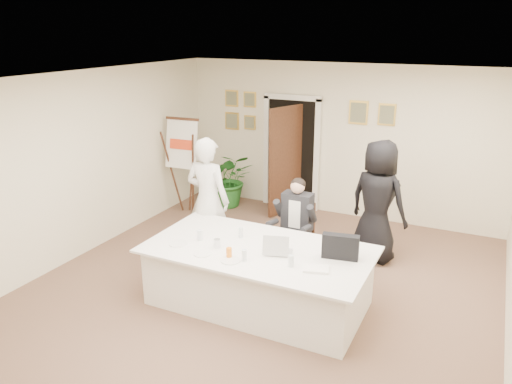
{
  "coord_description": "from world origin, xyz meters",
  "views": [
    {
      "loc": [
        2.57,
        -5.24,
        3.39
      ],
      "look_at": [
        -0.27,
        0.6,
        1.24
      ],
      "focal_mm": 35.0,
      "sensor_mm": 36.0,
      "label": 1
    }
  ],
  "objects_px": {
    "laptop": "(280,242)",
    "standing_woman": "(378,201)",
    "standing_man": "(208,200)",
    "paper_stack": "(316,269)",
    "oj_glass": "(229,253)",
    "laptop_bag": "(340,247)",
    "conference_table": "(258,276)",
    "potted_palm": "(229,179)",
    "flip_chart": "(185,171)",
    "steel_jug": "(217,243)",
    "seated_man": "(296,223)"
  },
  "relations": [
    {
      "from": "oj_glass",
      "to": "standing_man",
      "type": "bearing_deg",
      "value": 129.87
    },
    {
      "from": "seated_man",
      "to": "steel_jug",
      "type": "relative_size",
      "value": 12.47
    },
    {
      "from": "flip_chart",
      "to": "standing_man",
      "type": "xyz_separation_m",
      "value": [
        1.43,
        -1.54,
        0.12
      ]
    },
    {
      "from": "potted_palm",
      "to": "laptop",
      "type": "xyz_separation_m",
      "value": [
        2.41,
        -3.1,
        0.36
      ]
    },
    {
      "from": "oj_glass",
      "to": "steel_jug",
      "type": "bearing_deg",
      "value": 144.99
    },
    {
      "from": "potted_palm",
      "to": "oj_glass",
      "type": "height_order",
      "value": "potted_palm"
    },
    {
      "from": "standing_man",
      "to": "paper_stack",
      "type": "relative_size",
      "value": 6.61
    },
    {
      "from": "paper_stack",
      "to": "standing_man",
      "type": "bearing_deg",
      "value": 152.24
    },
    {
      "from": "conference_table",
      "to": "laptop",
      "type": "distance_m",
      "value": 0.59
    },
    {
      "from": "standing_woman",
      "to": "laptop_bag",
      "type": "distance_m",
      "value": 1.79
    },
    {
      "from": "laptop",
      "to": "steel_jug",
      "type": "distance_m",
      "value": 0.79
    },
    {
      "from": "flip_chart",
      "to": "potted_palm",
      "type": "height_order",
      "value": "flip_chart"
    },
    {
      "from": "conference_table",
      "to": "laptop_bag",
      "type": "xyz_separation_m",
      "value": [
        0.99,
        0.17,
        0.53
      ]
    },
    {
      "from": "conference_table",
      "to": "oj_glass",
      "type": "height_order",
      "value": "oj_glass"
    },
    {
      "from": "seated_man",
      "to": "standing_man",
      "type": "height_order",
      "value": "standing_man"
    },
    {
      "from": "flip_chart",
      "to": "potted_palm",
      "type": "distance_m",
      "value": 0.93
    },
    {
      "from": "flip_chart",
      "to": "oj_glass",
      "type": "bearing_deg",
      "value": -48.49
    },
    {
      "from": "potted_palm",
      "to": "standing_woman",
      "type": "bearing_deg",
      "value": -19.88
    },
    {
      "from": "laptop",
      "to": "steel_jug",
      "type": "bearing_deg",
      "value": 178.32
    },
    {
      "from": "seated_man",
      "to": "flip_chart",
      "type": "bearing_deg",
      "value": 165.0
    },
    {
      "from": "laptop_bag",
      "to": "oj_glass",
      "type": "bearing_deg",
      "value": -164.61
    },
    {
      "from": "standing_man",
      "to": "paper_stack",
      "type": "bearing_deg",
      "value": 152.58
    },
    {
      "from": "flip_chart",
      "to": "laptop_bag",
      "type": "height_order",
      "value": "flip_chart"
    },
    {
      "from": "flip_chart",
      "to": "steel_jug",
      "type": "relative_size",
      "value": 16.35
    },
    {
      "from": "laptop",
      "to": "standing_woman",
      "type": "bearing_deg",
      "value": 52.93
    },
    {
      "from": "flip_chart",
      "to": "potted_palm",
      "type": "xyz_separation_m",
      "value": [
        0.55,
        0.7,
        -0.28
      ]
    },
    {
      "from": "standing_man",
      "to": "steel_jug",
      "type": "relative_size",
      "value": 17.26
    },
    {
      "from": "conference_table",
      "to": "standing_man",
      "type": "distance_m",
      "value": 1.61
    },
    {
      "from": "potted_palm",
      "to": "steel_jug",
      "type": "distance_m",
      "value": 3.7
    },
    {
      "from": "conference_table",
      "to": "potted_palm",
      "type": "bearing_deg",
      "value": 124.4
    },
    {
      "from": "flip_chart",
      "to": "steel_jug",
      "type": "height_order",
      "value": "flip_chart"
    },
    {
      "from": "laptop",
      "to": "paper_stack",
      "type": "height_order",
      "value": "laptop"
    },
    {
      "from": "laptop_bag",
      "to": "oj_glass",
      "type": "distance_m",
      "value": 1.32
    },
    {
      "from": "flip_chart",
      "to": "standing_man",
      "type": "relative_size",
      "value": 0.95
    },
    {
      "from": "steel_jug",
      "to": "standing_man",
      "type": "bearing_deg",
      "value": 125.97
    },
    {
      "from": "conference_table",
      "to": "standing_man",
      "type": "relative_size",
      "value": 1.48
    },
    {
      "from": "potted_palm",
      "to": "laptop_bag",
      "type": "distance_m",
      "value": 4.29
    },
    {
      "from": "paper_stack",
      "to": "steel_jug",
      "type": "xyz_separation_m",
      "value": [
        -1.32,
        0.04,
        0.04
      ]
    },
    {
      "from": "oj_glass",
      "to": "laptop_bag",
      "type": "bearing_deg",
      "value": 25.48
    },
    {
      "from": "potted_palm",
      "to": "oj_glass",
      "type": "xyz_separation_m",
      "value": [
        1.93,
        -3.5,
        0.29
      ]
    },
    {
      "from": "conference_table",
      "to": "laptop_bag",
      "type": "distance_m",
      "value": 1.14
    },
    {
      "from": "seated_man",
      "to": "potted_palm",
      "type": "xyz_separation_m",
      "value": [
        -2.15,
        1.9,
        -0.14
      ]
    },
    {
      "from": "conference_table",
      "to": "seated_man",
      "type": "height_order",
      "value": "seated_man"
    },
    {
      "from": "laptop_bag",
      "to": "oj_glass",
      "type": "xyz_separation_m",
      "value": [
        -1.19,
        -0.57,
        -0.09
      ]
    },
    {
      "from": "seated_man",
      "to": "standing_man",
      "type": "distance_m",
      "value": 1.35
    },
    {
      "from": "seated_man",
      "to": "paper_stack",
      "type": "bearing_deg",
      "value": -51.61
    },
    {
      "from": "flip_chart",
      "to": "paper_stack",
      "type": "relative_size",
      "value": 6.26
    },
    {
      "from": "oj_glass",
      "to": "steel_jug",
      "type": "distance_m",
      "value": 0.34
    },
    {
      "from": "standing_man",
      "to": "laptop",
      "type": "bearing_deg",
      "value": 151.02
    },
    {
      "from": "conference_table",
      "to": "potted_palm",
      "type": "distance_m",
      "value": 3.76
    }
  ]
}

